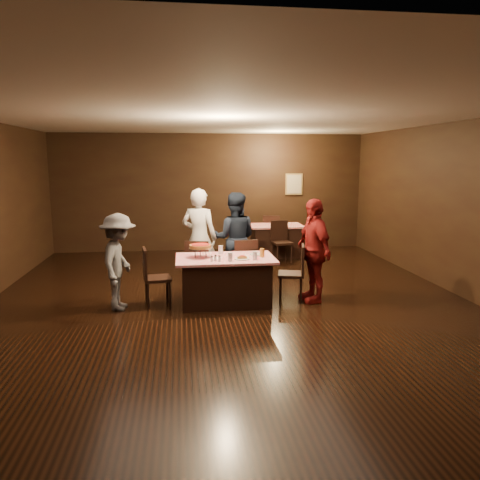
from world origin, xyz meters
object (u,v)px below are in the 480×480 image
(chair_end_left, at_px, (157,277))
(chair_far_left, at_px, (199,266))
(chair_back_near, at_px, (282,242))
(diner_navy_hoodie, at_px, (234,238))
(chair_end_right, at_px, (291,273))
(diner_red_shirt, at_px, (313,250))
(chair_back_far, at_px, (271,233))
(glass_amber, at_px, (262,253))
(main_table, at_px, (225,280))
(glass_front_left, at_px, (230,257))
(plate_empty, at_px, (257,254))
(chair_far_right, at_px, (243,264))
(glass_front_right, at_px, (255,256))
(diner_grey_knit, at_px, (119,262))
(back_table, at_px, (276,240))
(diner_white_jacket, at_px, (199,238))
(glass_back, at_px, (221,250))
(pizza_stand, at_px, (200,246))

(chair_end_left, bearing_deg, chair_far_left, -51.30)
(chair_back_near, xyz_separation_m, diner_navy_hoodie, (-1.30, -1.72, 0.40))
(chair_end_right, xyz_separation_m, diner_red_shirt, (0.36, -0.06, 0.39))
(chair_far_left, height_order, chair_back_far, same)
(chair_end_right, bearing_deg, glass_amber, -70.86)
(main_table, distance_m, chair_far_left, 0.85)
(chair_far_left, height_order, glass_front_left, chair_far_left)
(chair_end_left, relative_size, glass_front_left, 6.79)
(chair_end_right, relative_size, diner_red_shirt, 0.55)
(chair_end_right, relative_size, plate_empty, 3.80)
(chair_back_near, height_order, chair_back_far, same)
(main_table, xyz_separation_m, chair_back_near, (1.59, 2.96, 0.09))
(chair_far_right, height_order, glass_front_right, chair_far_right)
(glass_front_left, bearing_deg, diner_grey_knit, 172.88)
(diner_navy_hoodie, height_order, glass_front_right, diner_navy_hoodie)
(back_table, distance_m, glass_amber, 3.87)
(main_table, height_order, diner_grey_knit, diner_grey_knit)
(diner_white_jacket, height_order, diner_navy_hoodie, diner_white_jacket)
(glass_front_left, xyz_separation_m, glass_amber, (0.55, 0.25, 0.00))
(chair_end_right, distance_m, chair_back_far, 4.29)
(chair_back_far, height_order, glass_front_right, chair_back_far)
(chair_far_left, relative_size, chair_far_right, 1.00)
(diner_red_shirt, bearing_deg, chair_back_near, 166.42)
(chair_far_left, xyz_separation_m, glass_front_left, (0.45, -1.05, 0.37))
(diner_red_shirt, relative_size, glass_back, 12.29)
(main_table, bearing_deg, diner_grey_knit, -177.17)
(chair_end_left, height_order, pizza_stand, pizza_stand)
(chair_far_right, relative_size, chair_end_right, 1.00)
(chair_end_left, relative_size, chair_back_near, 1.00)
(chair_end_left, xyz_separation_m, glass_front_right, (1.55, -0.25, 0.37))
(chair_back_near, relative_size, glass_amber, 6.79)
(back_table, relative_size, plate_empty, 5.20)
(glass_amber, bearing_deg, plate_empty, 104.04)
(main_table, xyz_separation_m, chair_far_right, (0.40, 0.75, 0.09))
(chair_end_left, relative_size, diner_navy_hoodie, 0.55)
(main_table, bearing_deg, diner_white_jacket, 108.33)
(chair_end_right, bearing_deg, diner_navy_hoodie, -133.57)
(chair_back_near, distance_m, diner_white_jacket, 2.72)
(back_table, relative_size, chair_back_near, 1.37)
(chair_far_right, relative_size, chair_back_near, 1.00)
(chair_back_near, bearing_deg, diner_grey_knit, -146.20)
(diner_grey_knit, distance_m, diner_red_shirt, 3.15)
(back_table, xyz_separation_m, chair_end_left, (-2.69, -3.66, 0.09))
(chair_far_left, bearing_deg, main_table, 131.52)
(glass_front_right, bearing_deg, glass_amber, 53.13)
(diner_grey_knit, xyz_separation_m, glass_front_left, (1.74, -0.22, 0.08))
(diner_navy_hoodie, relative_size, diner_grey_knit, 1.14)
(chair_end_right, relative_size, diner_white_jacket, 0.52)
(back_table, bearing_deg, diner_grey_knit, -131.23)
(diner_navy_hoodie, xyz_separation_m, glass_front_left, (-0.24, -1.54, -0.03))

